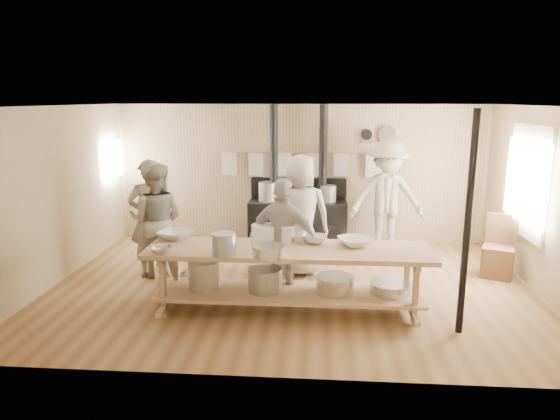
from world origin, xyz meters
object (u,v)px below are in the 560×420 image
at_px(chair, 498,258).
at_px(cook_right, 283,241).
at_px(cook_far_left, 151,218).
at_px(cook_center, 300,216).
at_px(cook_left, 156,220).
at_px(roasting_pan, 310,238).
at_px(stove, 297,218).
at_px(cook_by_window, 387,197).
at_px(prep_table, 288,273).

bearing_deg(chair, cook_right, -136.13).
bearing_deg(cook_far_left, cook_center, 159.73).
bearing_deg(cook_left, cook_far_left, -7.42).
relative_size(cook_far_left, roasting_pan, 4.48).
bearing_deg(cook_center, stove, -95.30).
bearing_deg(cook_left, cook_by_window, -160.32).
bearing_deg(cook_by_window, cook_center, -142.24).
bearing_deg(cook_right, cook_center, -82.75).
height_order(stove, roasting_pan, stove).
relative_size(cook_far_left, cook_by_window, 0.91).
height_order(cook_far_left, roasting_pan, cook_far_left).
bearing_deg(cook_right, cook_left, -5.41).
height_order(prep_table, cook_left, cook_left).
bearing_deg(prep_table, stove, 89.96).
relative_size(cook_center, chair, 1.98).
bearing_deg(stove, prep_table, -90.04).
xyz_separation_m(cook_center, chair, (3.06, 0.16, -0.66)).
bearing_deg(prep_table, roasting_pan, 50.66).
distance_m(prep_table, roasting_pan, 0.57).
distance_m(stove, prep_table, 3.02).
xyz_separation_m(prep_table, cook_center, (0.11, 1.39, 0.43)).
xyz_separation_m(cook_left, cook_by_window, (3.67, 1.45, 0.12)).
height_order(cook_left, chair, cook_left).
xyz_separation_m(chair, roasting_pan, (-2.90, -1.22, 0.61)).
bearing_deg(stove, cook_left, -138.76).
bearing_deg(chair, roasting_pan, -133.58).
xyz_separation_m(stove, prep_table, (-0.00, -3.02, -0.00)).
height_order(cook_far_left, cook_right, cook_far_left).
distance_m(cook_right, cook_by_window, 2.83).
bearing_deg(chair, stove, 178.69).
distance_m(cook_left, roasting_pan, 2.51).
relative_size(cook_right, chair, 1.77).
height_order(cook_center, cook_by_window, cook_by_window).
xyz_separation_m(cook_by_window, chair, (1.58, -1.09, -0.72)).
xyz_separation_m(cook_right, cook_by_window, (1.66, 2.29, 0.16)).
distance_m(cook_center, roasting_pan, 1.08).
distance_m(chair, roasting_pan, 3.20).
height_order(cook_far_left, cook_left, cook_far_left).
distance_m(cook_far_left, cook_right, 2.26).
bearing_deg(chair, cook_far_left, -152.66).
distance_m(cook_right, chair, 3.50).
bearing_deg(cook_center, chair, 173.97).
distance_m(prep_table, chair, 3.53).
distance_m(cook_center, cook_by_window, 1.94).
height_order(prep_table, cook_far_left, cook_far_left).
bearing_deg(cook_far_left, prep_table, 125.96).
xyz_separation_m(prep_table, cook_far_left, (-2.17, 1.20, 0.39)).
bearing_deg(stove, cook_by_window, -13.41).
height_order(cook_by_window, chair, cook_by_window).
relative_size(prep_table, cook_left, 2.04).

